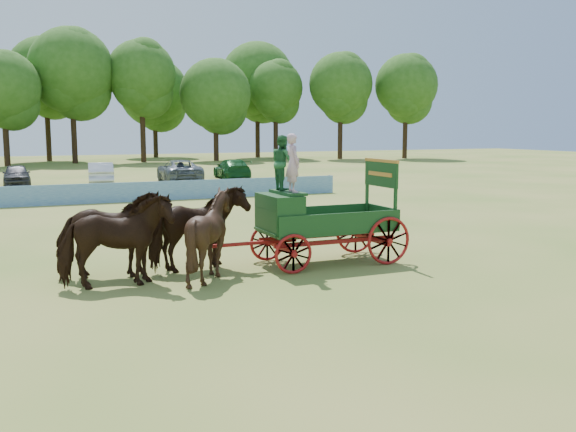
{
  "coord_description": "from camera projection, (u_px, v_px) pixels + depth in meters",
  "views": [
    {
      "loc": [
        -6.06,
        -16.46,
        3.93
      ],
      "look_at": [
        1.57,
        0.94,
        1.3
      ],
      "focal_mm": 40.0,
      "sensor_mm": 36.0,
      "label": 1
    }
  ],
  "objects": [
    {
      "name": "horse_wheel_right",
      "position": [
        198.0,
        229.0,
        17.64
      ],
      "size": [
        2.97,
        1.88,
        2.32
      ],
      "primitive_type": "imported",
      "rotation": [
        0.0,
        0.0,
        1.81
      ],
      "color": "black",
      "rests_on": "ground"
    },
    {
      "name": "horse_wheel_left",
      "position": [
        210.0,
        235.0,
        16.65
      ],
      "size": [
        2.41,
        2.22,
        2.33
      ],
      "primitive_type": "imported",
      "rotation": [
        0.0,
        0.0,
        1.75
      ],
      "color": "black",
      "rests_on": "ground"
    },
    {
      "name": "horse_lead_right",
      "position": [
        109.0,
        235.0,
        16.69
      ],
      "size": [
        2.97,
        1.85,
        2.32
      ],
      "primitive_type": "imported",
      "rotation": [
        0.0,
        0.0,
        1.34
      ],
      "color": "black",
      "rests_on": "ground"
    },
    {
      "name": "treeline",
      "position": [
        10.0,
        77.0,
        69.5
      ],
      "size": [
        93.5,
        24.49,
        15.36
      ],
      "color": "#382314",
      "rests_on": "ground"
    },
    {
      "name": "farm_dray",
      "position": [
        304.0,
        208.0,
        18.28
      ],
      "size": [
        6.0,
        2.0,
        3.76
      ],
      "color": "#A71017",
      "rests_on": "ground"
    },
    {
      "name": "ground",
      "position": [
        250.0,
        269.0,
        17.88
      ],
      "size": [
        160.0,
        160.0,
        0.0
      ],
      "primitive_type": "plane",
      "color": "#A28F49",
      "rests_on": "ground"
    },
    {
      "name": "sponsor_banner",
      "position": [
        114.0,
        193.0,
        33.75
      ],
      "size": [
        26.0,
        0.08,
        1.05
      ],
      "primitive_type": "cube",
      "color": "#1C5597",
      "rests_on": "ground"
    },
    {
      "name": "horse_lead_left",
      "position": [
        116.0,
        241.0,
        15.69
      ],
      "size": [
        2.78,
        1.31,
        2.32
      ],
      "primitive_type": "imported",
      "rotation": [
        0.0,
        0.0,
        1.55
      ],
      "color": "black",
      "rests_on": "ground"
    }
  ]
}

